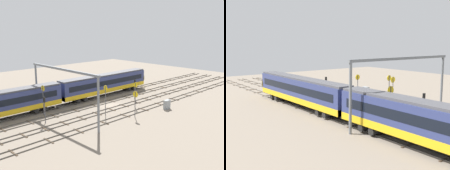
# 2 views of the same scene
# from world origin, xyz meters

# --- Properties ---
(ground_plane) EXTENTS (109.12, 109.12, 0.00)m
(ground_plane) POSITION_xyz_m (0.00, 0.00, 0.00)
(ground_plane) COLOR gray
(track_near_foreground) EXTENTS (93.12, 2.40, 0.16)m
(track_near_foreground) POSITION_xyz_m (-0.00, -6.45, 0.07)
(track_near_foreground) COLOR #59544C
(track_near_foreground) RESTS_ON ground
(track_second_near) EXTENTS (93.12, 2.40, 0.16)m
(track_second_near) POSITION_xyz_m (-0.00, -2.15, 0.07)
(track_second_near) COLOR #59544C
(track_second_near) RESTS_ON ground
(track_middle) EXTENTS (93.12, 2.40, 0.16)m
(track_middle) POSITION_xyz_m (0.00, 2.15, 0.07)
(track_middle) COLOR #59544C
(track_middle) RESTS_ON ground
(track_with_train) EXTENTS (93.12, 2.40, 0.16)m
(track_with_train) POSITION_xyz_m (-0.00, 6.45, 0.07)
(track_with_train) COLOR #59544C
(track_with_train) RESTS_ON ground
(train) EXTENTS (50.40, 3.24, 4.80)m
(train) POSITION_xyz_m (-7.08, 6.45, 2.66)
(train) COLOR navy
(train) RESTS_ON ground
(overhead_gantry) EXTENTS (0.40, 18.48, 8.72)m
(overhead_gantry) POSITION_xyz_m (-11.04, -0.01, 6.56)
(overhead_gantry) COLOR slate
(overhead_gantry) RESTS_ON ground
(speed_sign_near_foreground) EXTENTS (0.14, 0.89, 5.48)m
(speed_sign_near_foreground) POSITION_xyz_m (-4.97, -3.96, 3.51)
(speed_sign_near_foreground) COLOR #4C4C51
(speed_sign_near_foreground) RESTS_ON ground
(speed_sign_mid_trackside) EXTENTS (0.14, 1.05, 5.42)m
(speed_sign_mid_trackside) POSITION_xyz_m (-12.63, 3.92, 3.61)
(speed_sign_mid_trackside) COLOR #4C4C51
(speed_sign_mid_trackside) RESTS_ON ground
(speed_sign_far_trackside) EXTENTS (0.14, 1.07, 4.63)m
(speed_sign_far_trackside) POSITION_xyz_m (-1.90, -8.20, 3.14)
(speed_sign_far_trackside) COLOR #4C4C51
(speed_sign_far_trackside) RESTS_ON ground
(speed_sign_distant_end) EXTENTS (0.14, 0.97, 4.88)m
(speed_sign_distant_end) POSITION_xyz_m (2.79, -4.15, 3.22)
(speed_sign_distant_end) COLOR #4C4C51
(speed_sign_distant_end) RESTS_ON ground
(signal_light_trackside_approach) EXTENTS (0.31, 0.32, 4.42)m
(signal_light_trackside_approach) POSITION_xyz_m (-14.63, 0.13, 2.90)
(signal_light_trackside_approach) COLOR #4C4C51
(signal_light_trackside_approach) RESTS_ON ground
(signal_light_trackside_departure) EXTENTS (0.31, 0.32, 4.29)m
(signal_light_trackside_departure) POSITION_xyz_m (7.16, -0.28, 2.82)
(signal_light_trackside_departure) COLOR #4C4C51
(signal_light_trackside_departure) RESTS_ON ground
(relay_cabinet) EXTENTS (1.40, 0.72, 1.73)m
(relay_cabinet) POSITION_xyz_m (6.19, -9.26, 0.87)
(relay_cabinet) COLOR gray
(relay_cabinet) RESTS_ON ground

